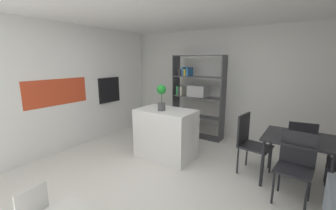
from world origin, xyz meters
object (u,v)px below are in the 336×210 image
Objects in this scene: dining_chair_far at (300,142)px; dining_chair_island_side at (249,139)px; kitchen_island at (166,134)px; dining_table at (298,143)px; built_in_oven at (109,90)px; dining_chair_near at (296,161)px; potted_plant_on_island at (161,96)px; open_bookshelf at (195,96)px.

dining_chair_island_side reaches higher than dining_chair_far.
kitchen_island is 1.16× the size of dining_table.
dining_table is 0.70m from dining_chair_island_side.
dining_chair_near is (4.06, -0.46, -0.58)m from built_in_oven.
potted_plant_on_island is (1.87, -0.42, 0.08)m from built_in_oven.
dining_chair_far is at bearing 20.23° from potted_plant_on_island.
potted_plant_on_island is 2.29m from dining_chair_near.
open_bookshelf is 2.00× the size of dining_chair_island_side.
built_in_oven is 4.13m from dining_chair_far.
dining_chair_far is 0.91× the size of dining_chair_island_side.
potted_plant_on_island is at bearing -170.03° from dining_table.
dining_chair_island_side is at bearing 178.82° from dining_table.
kitchen_island is at bearing -9.74° from built_in_oven.
potted_plant_on_island reaches higher than dining_chair_far.
dining_chair_island_side is at bearing 21.69° from dining_chair_far.
kitchen_island is (1.91, -0.33, -0.66)m from built_in_oven.
potted_plant_on_island reaches higher than kitchen_island.
kitchen_island is 1.17× the size of dining_chair_near.
potted_plant_on_island is at bearing -86.45° from open_bookshelf.
kitchen_island is at bearing -84.91° from open_bookshelf.
open_bookshelf is at bearing 93.55° from potted_plant_on_island.
open_bookshelf reaches higher than dining_chair_far.
potted_plant_on_island is (-0.03, -0.09, 0.74)m from kitchen_island.
dining_table is at bearing -83.61° from dining_chair_island_side.
built_in_oven is at bearing 178.37° from dining_chair_near.
dining_chair_far is (2.19, 0.81, -0.68)m from potted_plant_on_island.
dining_chair_far is (2.16, 0.72, 0.07)m from kitchen_island.
dining_table is at bearing -0.46° from built_in_oven.
dining_chair_far is at bearing -16.94° from open_bookshelf.
dining_chair_far is 0.82m from dining_chair_island_side.
dining_chair_island_side reaches higher than dining_chair_near.
dining_chair_island_side is (1.58, -1.11, -0.43)m from open_bookshelf.
open_bookshelf reaches higher than dining_chair_near.
built_in_oven is 2.04m from kitchen_island.
open_bookshelf reaches higher than built_in_oven.
kitchen_island is 1.52m from open_bookshelf.
built_in_oven is 3.41m from dining_chair_island_side.
dining_chair_near reaches higher than dining_chair_far.
dining_table is 0.95× the size of dining_chair_island_side.
open_bookshelf is at bearing 62.58° from dining_chair_island_side.
dining_table is at bearing 79.49° from dining_chair_far.
built_in_oven reaches higher than kitchen_island.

